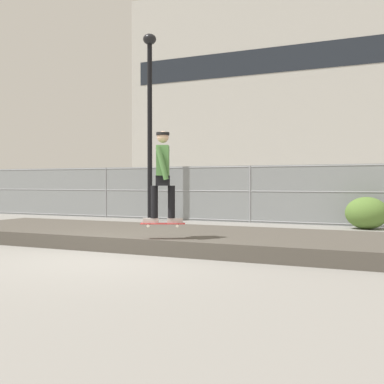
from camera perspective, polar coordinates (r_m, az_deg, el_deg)
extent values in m
plane|color=gray|center=(8.40, -10.63, -7.84)|extent=(120.00, 120.00, 0.00)
cube|color=#4C473F|center=(10.37, -3.13, -5.31)|extent=(10.81, 3.21, 0.28)
cube|color=#B22D2D|center=(8.80, -3.43, -3.71)|extent=(0.81, 0.52, 0.02)
cylinder|color=silver|center=(8.88, -1.72, -3.89)|extent=(0.06, 0.05, 0.05)
cylinder|color=silver|center=(8.70, -1.75, -3.99)|extent=(0.06, 0.05, 0.05)
cylinder|color=silver|center=(8.91, -5.07, -3.88)|extent=(0.06, 0.05, 0.05)
cylinder|color=silver|center=(8.73, -5.17, -3.98)|extent=(0.06, 0.05, 0.05)
cube|color=#99999E|center=(8.79, -1.73, -3.81)|extent=(0.10, 0.15, 0.01)
cube|color=#99999E|center=(8.82, -5.12, -3.79)|extent=(0.10, 0.15, 0.01)
cube|color=#B2ADA8|center=(8.79, -2.00, -3.37)|extent=(0.30, 0.21, 0.09)
cube|color=#B2ADA8|center=(8.81, -4.86, -3.36)|extent=(0.30, 0.21, 0.09)
cylinder|color=black|center=(8.77, -2.43, -1.16)|extent=(0.13, 0.13, 0.59)
cylinder|color=black|center=(8.78, -4.44, -1.16)|extent=(0.13, 0.13, 0.59)
cube|color=black|center=(8.77, -3.44, 1.34)|extent=(0.36, 0.41, 0.18)
cube|color=#4C7F3F|center=(8.78, -3.44, 3.69)|extent=(0.36, 0.44, 0.54)
cylinder|color=#4C7F3F|center=(9.02, -3.35, 3.24)|extent=(0.25, 0.18, 0.58)
cylinder|color=#4C7F3F|center=(8.53, -3.53, 3.36)|extent=(0.25, 0.18, 0.58)
sphere|color=tan|center=(8.80, -3.44, 6.45)|extent=(0.21, 0.21, 0.21)
cylinder|color=black|center=(8.81, -3.44, 6.83)|extent=(0.24, 0.24, 0.05)
cylinder|color=gray|center=(18.26, -10.06, -0.06)|extent=(0.06, 0.06, 1.85)
cylinder|color=gray|center=(15.80, 6.83, -0.24)|extent=(0.06, 0.06, 1.85)
cylinder|color=gray|center=(15.80, 6.84, 2.97)|extent=(22.26, 0.04, 0.04)
cylinder|color=gray|center=(15.79, 6.83, 0.09)|extent=(22.26, 0.04, 0.04)
cylinder|color=gray|center=(15.84, 6.82, -3.37)|extent=(22.26, 0.04, 0.04)
cube|color=gray|center=(15.80, 6.83, -0.24)|extent=(22.26, 0.01, 1.85)
cylinder|color=black|center=(16.42, -4.97, 6.88)|extent=(0.16, 0.16, 5.89)
ellipsoid|color=black|center=(17.02, -4.99, 17.42)|extent=(0.44, 0.44, 0.36)
cube|color=#B7BABF|center=(21.45, -4.89, -0.55)|extent=(4.45, 1.92, 0.70)
cube|color=#23282D|center=(21.54, -5.37, 1.24)|extent=(2.24, 1.66, 0.64)
cylinder|color=black|center=(21.65, -0.64, -1.45)|extent=(0.65, 0.26, 0.64)
cylinder|color=black|center=(20.09, -2.58, -1.66)|extent=(0.65, 0.26, 0.64)
cylinder|color=black|center=(22.87, -6.92, -1.32)|extent=(0.65, 0.26, 0.64)
cylinder|color=black|center=(21.40, -9.20, -1.50)|extent=(0.65, 0.26, 0.64)
cube|color=#566B4C|center=(19.23, 9.22, -0.76)|extent=(4.45, 1.93, 0.70)
cube|color=#23282D|center=(19.26, 8.65, 1.24)|extent=(2.25, 1.66, 0.64)
cylinder|color=black|center=(19.81, 13.64, -1.73)|extent=(0.65, 0.26, 0.64)
cylinder|color=black|center=(18.13, 12.78, -1.99)|extent=(0.65, 0.26, 0.64)
cylinder|color=black|center=(20.42, 6.05, -1.62)|extent=(0.65, 0.26, 0.64)
cylinder|color=black|center=(18.79, 4.56, -1.86)|extent=(0.65, 0.26, 0.64)
cube|color=#B2AFA8|center=(54.81, 9.23, 11.01)|extent=(28.86, 10.72, 21.39)
cube|color=#1E232B|center=(50.27, 7.58, 14.91)|extent=(26.55, 0.04, 2.50)
ellipsoid|color=#567A33|center=(14.39, 19.79, -2.33)|extent=(1.16, 0.95, 0.90)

